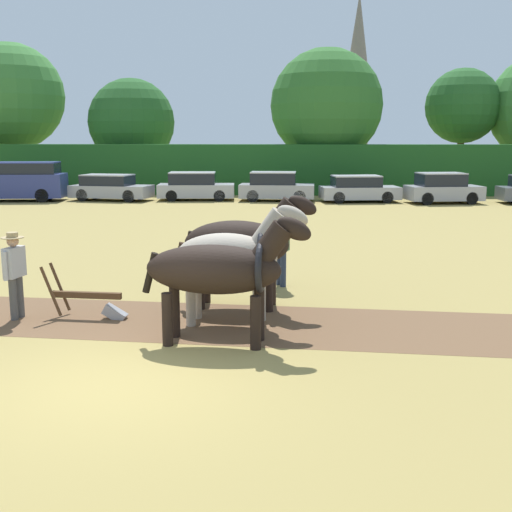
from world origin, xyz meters
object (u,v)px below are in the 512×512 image
Objects in this scene: parked_car_center_left at (195,187)px; parked_car_center_right at (358,189)px; tree_center_left at (132,122)px; farmer_beside_team at (281,241)px; parked_car_left at (110,188)px; parked_car_right at (443,189)px; tree_center at (327,105)px; tree_center_right at (463,106)px; parked_car_center at (276,187)px; parked_van at (14,181)px; plow at (93,302)px; tree_left at (11,96)px; farmer_at_plow at (15,269)px; draft_horse_lead_left at (220,270)px; church_spire at (357,79)px; draft_horse_trail_left at (242,244)px; draft_horse_lead_right at (232,256)px.

parked_car_center_left reaches higher than parked_car_center_right.
tree_center_left is 4.04× the size of farmer_beside_team.
tree_center_left is 16.74m from parked_car_center_right.
parked_car_right is at bearing 7.69° from parked_car_left.
tree_center is 2.20× the size of parked_car_right.
tree_center_right is at bearing 44.59° from farmer_beside_team.
parked_car_center is 1.01× the size of parked_car_right.
parked_van is 14.21m from parked_car_center.
tree_left is at bearing 120.03° from plow.
parked_car_center_left is (-0.07, 23.57, -0.24)m from farmer_at_plow.
farmer_at_plow is 26.15m from parked_car_right.
draft_horse_lead_left reaches higher than farmer_at_plow.
parked_car_left is 1.07× the size of parked_car_center_left.
farmer_beside_team is 0.39× the size of parked_car_left.
church_spire is 57.39m from draft_horse_trail_left.
church_spire is 35.57m from parked_car_center_right.
tree_center is 1.62× the size of parked_van.
tree_center is at bearing 87.05° from farmer_at_plow.
church_spire reaches higher than plow.
tree_center is at bearing 88.28° from draft_horse_lead_right.
draft_horse_lead_right is at bearing -120.63° from parked_car_right.
parked_car_left is at bearing 169.48° from parked_car_right.
tree_center_left is at bearing 112.19° from draft_horse_trail_left.
draft_horse_lead_right reaches higher than parked_car_center.
parked_car_center is at bearing 165.91° from parked_car_right.
draft_horse_lead_left is at bearing -108.59° from parked_car_center_right.
draft_horse_lead_right is 0.60× the size of parked_car_center_right.
tree_left reaches higher than draft_horse_lead_left.
church_spire is at bearing 45.07° from tree_left.
farmer_at_plow is (-1.45, -0.11, 0.66)m from plow.
tree_left is 28.86m from parked_car_right.
tree_left is 13.57m from parked_car_left.
tree_center is 2.05× the size of parked_car_center_right.
parked_car_center is (2.94, 23.27, 0.43)m from plow.
draft_horse_trail_left is at bearing -59.65° from tree_left.
draft_horse_lead_left is 24.78m from parked_car_center_right.
tree_center is 31.67m from draft_horse_lead_left.
draft_horse_lead_left is (17.73, -32.96, -4.85)m from tree_left.
farmer_at_plow is at bearing 166.98° from draft_horse_lead_left.
parked_car_right reaches higher than parked_car_center_left.
draft_horse_lead_left reaches higher than farmer_beside_team.
tree_center_left is 1.32× the size of parked_van.
plow is 0.38× the size of parked_car_center_left.
draft_horse_lead_left reaches higher than plow.
tree_left is 8.51m from tree_center_left.
farmer_at_plow is (-4.25, -1.08, -0.34)m from draft_horse_trail_left.
tree_center is 0.50× the size of church_spire.
church_spire is (17.32, 26.29, 4.96)m from tree_center_left.
farmer_at_plow is 23.55m from parked_car_left.
draft_horse_trail_left is 22.43m from parked_car_center_right.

